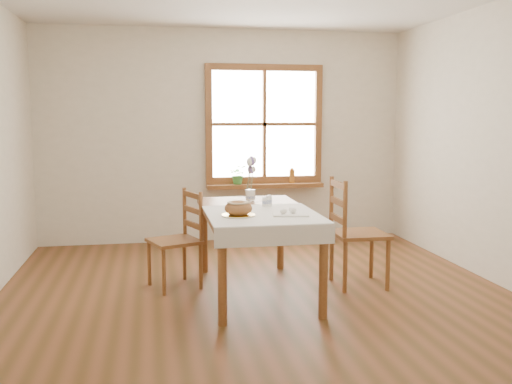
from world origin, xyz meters
The scene contains 18 objects.
ground centered at (0.00, 0.00, 0.00)m, with size 5.00×5.00×0.00m, color brown.
room_walls centered at (0.00, 0.00, 1.71)m, with size 4.60×5.10×2.65m.
window centered at (0.50, 2.47, 1.45)m, with size 1.46×0.08×1.46m.
window_sill centered at (0.50, 2.40, 0.69)m, with size 1.46×0.20×0.05m.
dining_table centered at (0.00, 0.30, 0.66)m, with size 0.90×1.60×0.75m.
table_linen centered at (0.00, 0.00, 0.76)m, with size 0.91×0.99×0.01m, color white.
chair_left centered at (-0.70, 0.59, 0.44)m, with size 0.41×0.43×0.89m, color brown, non-canonical shape.
chair_right centered at (0.97, 0.35, 0.50)m, with size 0.47×0.49×1.00m, color brown, non-canonical shape.
bread_plate centered at (-0.21, -0.08, 0.77)m, with size 0.26×0.26×0.01m, color white.
bread_loaf centered at (-0.21, -0.08, 0.84)m, with size 0.22×0.22×0.12m, color #A16B39.
egg_napkin centered at (0.22, -0.07, 0.77)m, with size 0.29×0.24×0.01m, color white.
eggs centered at (0.22, -0.07, 0.80)m, with size 0.22×0.20×0.05m, color white, non-canonical shape.
salt_shaker centered at (0.13, 0.37, 0.81)m, with size 0.05×0.05×0.10m, color white.
pepper_shaker centered at (0.09, 0.37, 0.80)m, with size 0.05×0.05×0.09m, color white.
flower_vase centered at (0.03, 0.77, 0.80)m, with size 0.09×0.09×0.10m, color white.
lavender_bouquet centered at (0.03, 0.77, 1.00)m, with size 0.16×0.16×0.30m, color #6D5597, non-canonical shape.
potted_plant centered at (0.16, 2.40, 0.81)m, with size 0.21×0.24×0.18m, color #377D32.
amber_bottle centered at (0.84, 2.40, 0.81)m, with size 0.07×0.07×0.19m, color #9C5A1C.
Camera 1 is at (-0.88, -4.52, 1.56)m, focal length 40.00 mm.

